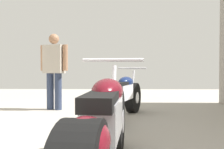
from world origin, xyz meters
name	(u,v)px	position (x,y,z in m)	size (l,w,h in m)	color
ground_plane	(98,144)	(0.00, 3.10, 0.00)	(14.89, 14.89, 0.00)	#A8A399
motorcycle_maroon_cruiser	(103,131)	(0.11, 2.12, 0.41)	(0.61, 2.07, 0.96)	black
motorcycle_black_naked	(121,97)	(0.29, 4.50, 0.38)	(0.87, 1.84, 0.89)	black
mechanic_in_blue	(54,67)	(-1.10, 5.45, 0.90)	(0.64, 0.34, 1.59)	#2D3851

